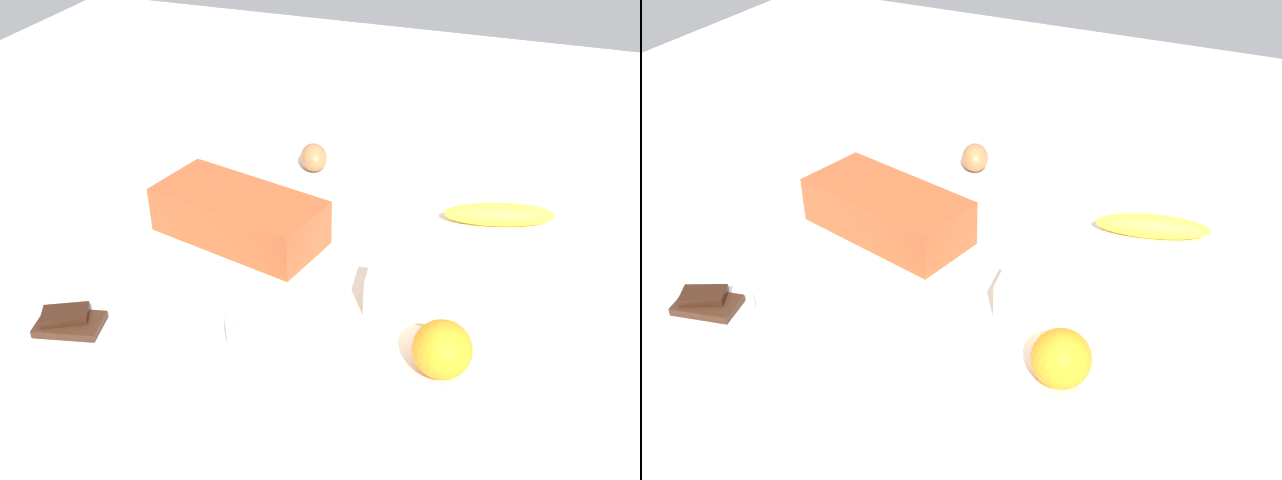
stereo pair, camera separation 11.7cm
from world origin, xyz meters
The scene contains 8 objects.
ground_plane centered at (0.00, 0.00, -0.01)m, with size 2.40×2.40×0.02m, color beige.
loaf_pan centered at (0.15, -0.02, 0.04)m, with size 0.30×0.19×0.08m.
flour_bowl centered at (-0.01, 0.20, 0.03)m, with size 0.14×0.14×0.07m.
banana centered at (-0.25, -0.20, 0.02)m, with size 0.19×0.04×0.04m, color yellow.
orange_fruit centered at (-0.23, 0.19, 0.04)m, with size 0.08×0.08×0.08m, color orange.
butter_block centered at (-0.15, 0.08, 0.03)m, with size 0.09×0.06×0.06m, color #F4EDB2.
egg_near_butter centered at (0.11, -0.29, 0.03)m, with size 0.05×0.05×0.07m, color #9C683F.
chocolate_plate centered at (0.27, 0.28, 0.01)m, with size 0.13×0.13×0.03m.
Camera 2 is at (-0.43, 0.88, 0.69)m, focal length 41.78 mm.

